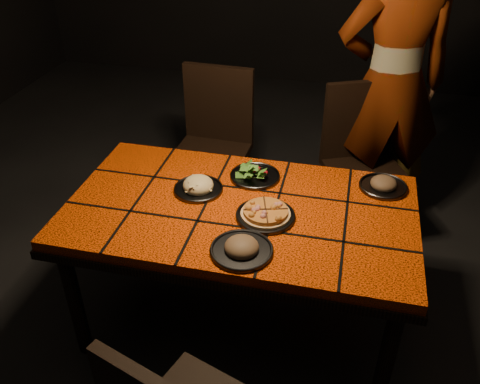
% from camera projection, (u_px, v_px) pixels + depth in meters
% --- Properties ---
extents(room_shell, '(6.04, 7.04, 3.08)m').
position_uv_depth(room_shell, '(240.00, 46.00, 1.92)').
color(room_shell, black).
rests_on(room_shell, ground).
extents(dining_table, '(1.62, 0.92, 0.75)m').
position_uv_depth(dining_table, '(240.00, 220.00, 2.38)').
color(dining_table, '#E94207').
rests_on(dining_table, ground).
extents(chair_far_left, '(0.48, 0.48, 1.01)m').
position_uv_depth(chair_far_left, '(214.00, 136.00, 3.28)').
color(chair_far_left, black).
rests_on(chair_far_left, ground).
extents(chair_far_right, '(0.59, 0.59, 1.00)m').
position_uv_depth(chair_far_right, '(362.00, 154.00, 3.11)').
color(chair_far_right, black).
rests_on(chair_far_right, ground).
extents(diner, '(0.79, 0.62, 1.91)m').
position_uv_depth(diner, '(391.00, 85.00, 3.03)').
color(diner, brown).
rests_on(diner, ground).
extents(plate_pizza, '(0.28, 0.28, 0.04)m').
position_uv_depth(plate_pizza, '(265.00, 214.00, 2.26)').
color(plate_pizza, '#35353A').
rests_on(plate_pizza, dining_table).
extents(plate_pasta, '(0.24, 0.24, 0.08)m').
position_uv_depth(plate_pasta, '(198.00, 187.00, 2.44)').
color(plate_pasta, '#35353A').
rests_on(plate_pasta, dining_table).
extents(plate_salad, '(0.25, 0.25, 0.07)m').
position_uv_depth(plate_salad, '(255.00, 173.00, 2.53)').
color(plate_salad, '#35353A').
rests_on(plate_salad, dining_table).
extents(plate_mushroom_a, '(0.26, 0.26, 0.09)m').
position_uv_depth(plate_mushroom_a, '(242.00, 248.00, 2.06)').
color(plate_mushroom_a, '#35353A').
rests_on(plate_mushroom_a, dining_table).
extents(plate_mushroom_b, '(0.23, 0.23, 0.08)m').
position_uv_depth(plate_mushroom_b, '(383.00, 184.00, 2.46)').
color(plate_mushroom_b, '#35353A').
rests_on(plate_mushroom_b, dining_table).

